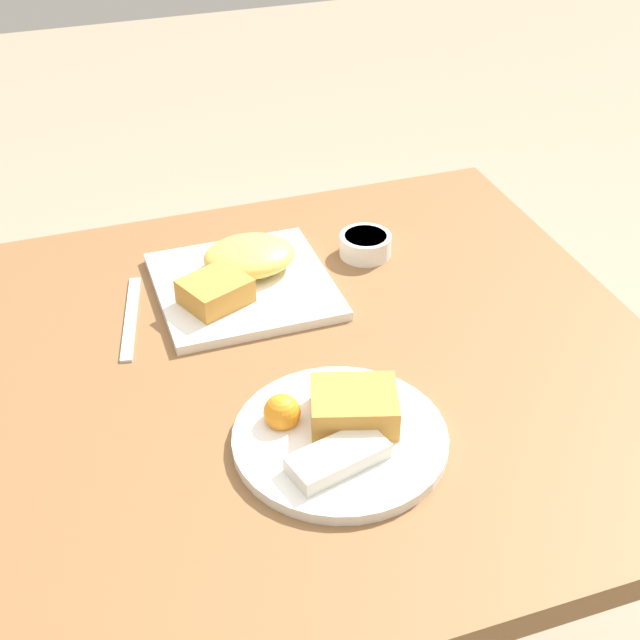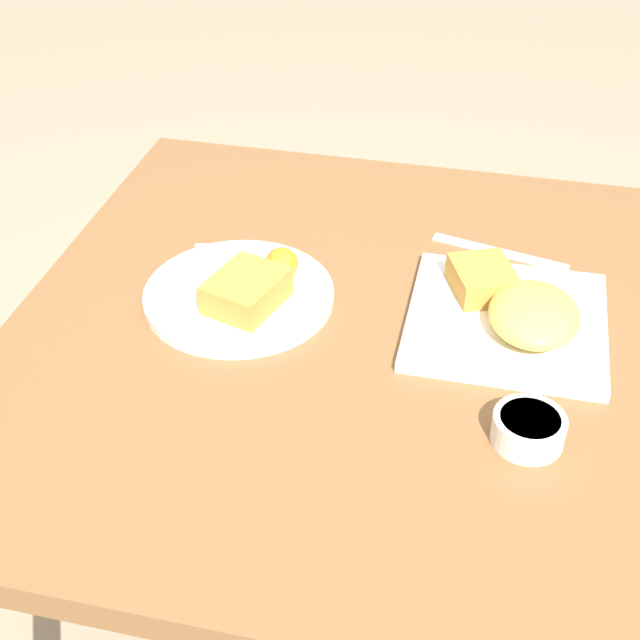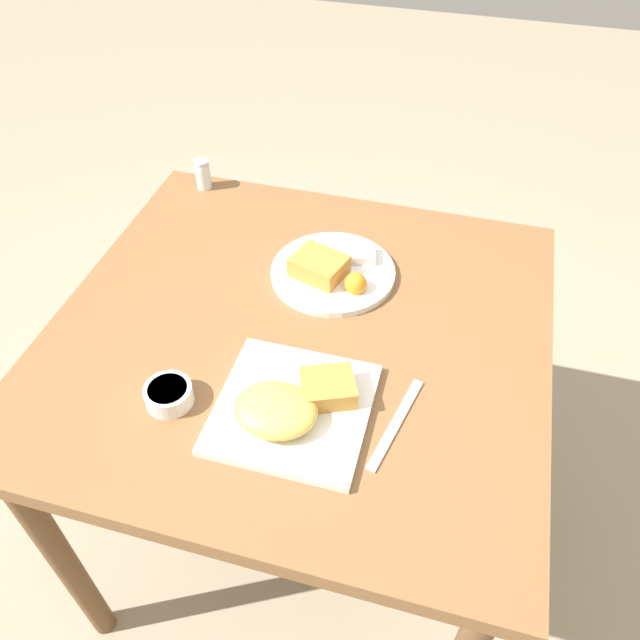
{
  "view_description": "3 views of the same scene",
  "coord_description": "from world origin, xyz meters",
  "px_view_note": "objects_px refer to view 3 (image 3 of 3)",
  "views": [
    {
      "loc": [
        0.29,
        0.86,
        1.48
      ],
      "look_at": [
        -0.02,
        -0.02,
        0.8
      ],
      "focal_mm": 50.0,
      "sensor_mm": 36.0,
      "label": 1
    },
    {
      "loc": [
        -0.88,
        -0.16,
        1.45
      ],
      "look_at": [
        -0.04,
        0.04,
        0.79
      ],
      "focal_mm": 50.0,
      "sensor_mm": 36.0,
      "label": 2
    },
    {
      "loc": [
        0.25,
        -0.77,
        1.59
      ],
      "look_at": [
        0.04,
        0.0,
        0.79
      ],
      "focal_mm": 35.0,
      "sensor_mm": 36.0,
      "label": 3
    }
  ],
  "objects_px": {
    "plate_square_near": "(291,406)",
    "plate_oval_far": "(332,270)",
    "salt_shaker": "(203,176)",
    "sauce_ramekin": "(169,394)",
    "butter_knife": "(396,423)"
  },
  "relations": [
    {
      "from": "plate_square_near",
      "to": "plate_oval_far",
      "type": "xyz_separation_m",
      "value": [
        -0.02,
        0.35,
        -0.01
      ]
    },
    {
      "from": "salt_shaker",
      "to": "plate_oval_far",
      "type": "bearing_deg",
      "value": -31.86
    },
    {
      "from": "sauce_ramekin",
      "to": "plate_square_near",
      "type": "bearing_deg",
      "value": 7.79
    },
    {
      "from": "plate_oval_far",
      "to": "sauce_ramekin",
      "type": "height_order",
      "value": "plate_oval_far"
    },
    {
      "from": "plate_square_near",
      "to": "butter_knife",
      "type": "bearing_deg",
      "value": 8.8
    },
    {
      "from": "plate_square_near",
      "to": "sauce_ramekin",
      "type": "bearing_deg",
      "value": -172.21
    },
    {
      "from": "plate_oval_far",
      "to": "butter_knife",
      "type": "distance_m",
      "value": 0.38
    },
    {
      "from": "salt_shaker",
      "to": "butter_knife",
      "type": "height_order",
      "value": "salt_shaker"
    },
    {
      "from": "plate_oval_far",
      "to": "sauce_ramekin",
      "type": "bearing_deg",
      "value": -115.38
    },
    {
      "from": "plate_square_near",
      "to": "sauce_ramekin",
      "type": "height_order",
      "value": "plate_square_near"
    },
    {
      "from": "sauce_ramekin",
      "to": "plate_oval_far",
      "type": "bearing_deg",
      "value": 64.62
    },
    {
      "from": "salt_shaker",
      "to": "butter_knife",
      "type": "xyz_separation_m",
      "value": [
        0.56,
        -0.56,
        -0.03
      ]
    },
    {
      "from": "plate_oval_far",
      "to": "salt_shaker",
      "type": "bearing_deg",
      "value": 148.14
    },
    {
      "from": "plate_oval_far",
      "to": "butter_knife",
      "type": "height_order",
      "value": "plate_oval_far"
    },
    {
      "from": "salt_shaker",
      "to": "butter_knife",
      "type": "bearing_deg",
      "value": -44.59
    }
  ]
}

